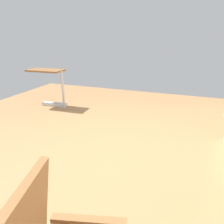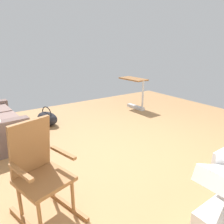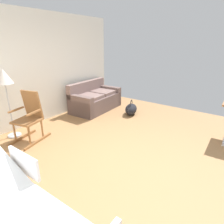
{
  "view_description": "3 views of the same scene",
  "coord_description": "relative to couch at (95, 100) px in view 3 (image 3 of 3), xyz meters",
  "views": [
    {
      "loc": [
        -0.94,
        2.38,
        1.55
      ],
      "look_at": [
        -0.21,
        0.4,
        0.76
      ],
      "focal_mm": 33.12,
      "sensor_mm": 36.0,
      "label": 1
    },
    {
      "loc": [
        -2.47,
        2.38,
        1.75
      ],
      "look_at": [
        0.24,
        0.51,
        0.69
      ],
      "focal_mm": 34.04,
      "sensor_mm": 36.0,
      "label": 2
    },
    {
      "loc": [
        -2.47,
        -1.69,
        1.98
      ],
      "look_at": [
        0.23,
        0.34,
        0.75
      ],
      "focal_mm": 30.88,
      "sensor_mm": 36.0,
      "label": 3
    }
  ],
  "objects": [
    {
      "name": "rocking_chair",
      "position": [
        -2.28,
        -0.21,
        0.2
      ],
      "size": [
        0.86,
        0.65,
        1.05
      ],
      "color": "brown",
      "rests_on": "ground"
    },
    {
      "name": "ground_plane",
      "position": [
        -1.75,
        -2.14,
        -0.31
      ],
      "size": [
        6.92,
        6.92,
        0.0
      ],
      "primitive_type": "plane",
      "color": "#9E7247"
    },
    {
      "name": "couch",
      "position": [
        0.0,
        0.0,
        0.0
      ],
      "size": [
        1.65,
        0.96,
        0.85
      ],
      "color": "#68534F",
      "rests_on": "ground"
    },
    {
      "name": "back_wall",
      "position": [
        -1.75,
        0.59,
        1.04
      ],
      "size": [
        5.74,
        0.1,
        2.7
      ],
      "primitive_type": "cube",
      "color": "silver",
      "rests_on": "ground"
    },
    {
      "name": "floor_lamp",
      "position": [
        -2.44,
        0.24,
        0.92
      ],
      "size": [
        0.34,
        0.34,
        1.48
      ],
      "color": "#B2B5BA",
      "rests_on": "ground"
    },
    {
      "name": "duffel_bag",
      "position": [
        0.3,
        -1.11,
        -0.15
      ],
      "size": [
        0.64,
        0.5,
        0.43
      ],
      "color": "black",
      "rests_on": "ground"
    }
  ]
}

